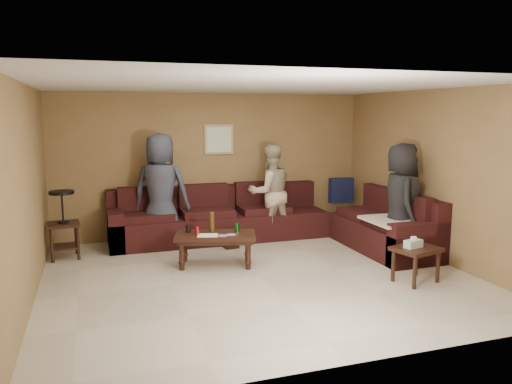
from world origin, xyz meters
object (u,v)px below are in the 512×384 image
sectional_sofa (276,224)px  waste_bin (230,239)px  end_table_left (63,223)px  side_table_right (416,252)px  person_left (161,191)px  person_middle (270,192)px  coffee_table (215,238)px  person_right (401,201)px

sectional_sofa → waste_bin: bearing=-178.7°
end_table_left → side_table_right: size_ratio=1.57×
end_table_left → waste_bin: size_ratio=3.78×
sectional_sofa → person_left: person_left is taller
side_table_right → person_middle: size_ratio=0.40×
coffee_table → person_right: bearing=-9.1°
side_table_right → end_table_left: bearing=149.5°
sectional_sofa → person_left: bearing=167.5°
coffee_table → side_table_right: size_ratio=1.89×
person_middle → coffee_table: bearing=40.0°
end_table_left → person_right: person_right is taller
sectional_sofa → coffee_table: (-1.24, -0.86, 0.07)m
coffee_table → person_middle: (1.25, 1.17, 0.42)m
coffee_table → person_left: person_left is taller
sectional_sofa → person_middle: (0.01, 0.31, 0.49)m
end_table_left → person_middle: bearing=2.0°
side_table_right → waste_bin: size_ratio=2.41×
side_table_right → coffee_table: bearing=146.5°
end_table_left → person_middle: (3.31, 0.12, 0.28)m
person_middle → person_right: 2.20m
person_right → end_table_left: bearing=92.4°
coffee_table → waste_bin: 1.00m
waste_bin → end_table_left: bearing=175.3°
sectional_sofa → waste_bin: sectional_sofa is taller
end_table_left → person_right: 5.04m
person_right → person_left: bearing=82.5°
coffee_table → person_right: 2.82m
person_middle → person_right: (1.50, -1.61, 0.04)m
coffee_table → side_table_right: coffee_table is taller
sectional_sofa → side_table_right: size_ratio=7.12×
coffee_table → end_table_left: 2.32m
waste_bin → person_middle: bearing=22.1°
person_middle → person_right: person_right is taller
side_table_right → person_middle: person_middle is taller
person_right → waste_bin: bearing=80.4°
sectional_sofa → end_table_left: size_ratio=4.54×
waste_bin → person_right: bearing=-29.3°
person_left → person_right: (3.33, -1.71, -0.06)m
sectional_sofa → person_right: size_ratio=2.70×
sectional_sofa → coffee_table: 1.51m
end_table_left → waste_bin: end_table_left is taller
end_table_left → waste_bin: bearing=-4.7°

